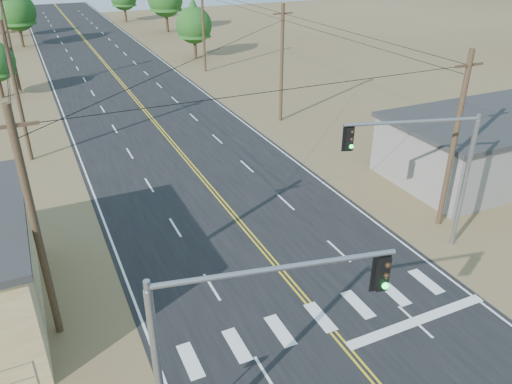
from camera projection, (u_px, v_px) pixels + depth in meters
road at (175, 146)px, 39.68m from camera, size 15.00×200.00×0.02m
building_right at (496, 145)px, 34.62m from camera, size 15.00×8.00×4.00m
utility_pole_left_near at (36, 228)px, 18.91m from camera, size 1.80×0.30×10.00m
utility_pole_left_mid at (17, 93)px, 34.99m from camera, size 1.80×0.30×10.00m
utility_pole_left_far at (10, 42)px, 51.08m from camera, size 1.80×0.30×10.00m
utility_pole_right_near at (454, 141)px, 26.78m from camera, size 1.80×0.30×10.00m
utility_pole_right_mid at (282, 63)px, 42.87m from camera, size 1.80×0.30×10.00m
utility_pole_right_far at (203, 28)px, 58.95m from camera, size 1.80×0.30×10.00m
signal_mast_left at (229, 338)px, 13.85m from camera, size 6.76×1.69×7.39m
signal_mast_right at (432, 162)px, 24.58m from camera, size 6.57×2.11×7.39m
tree_left_mid at (15, 8)px, 71.64m from camera, size 5.46×5.46×9.10m
tree_left_far at (16, 11)px, 80.28m from camera, size 3.92×3.92×6.53m
tree_right_near at (194, 21)px, 65.33m from camera, size 4.72×4.72×7.87m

